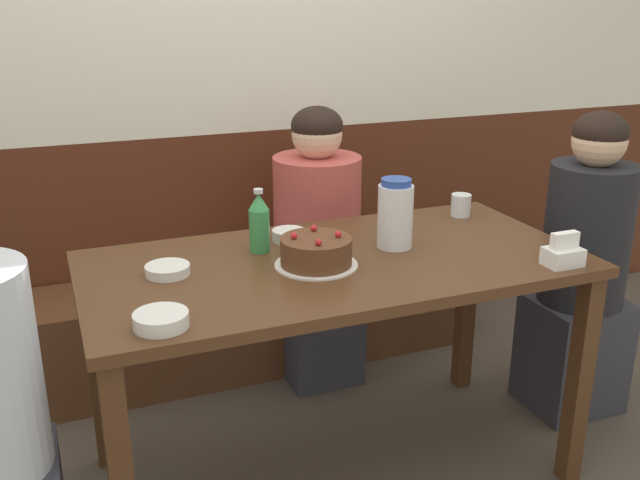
# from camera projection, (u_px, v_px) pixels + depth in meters

# --- Properties ---
(ground_plane) EXTENTS (12.00, 12.00, 0.00)m
(ground_plane) POSITION_uv_depth(u_px,v_px,m) (333.00, 469.00, 2.46)
(ground_plane) COLOR #4C4238
(back_wall) EXTENTS (4.80, 0.04, 2.50)m
(back_wall) POSITION_uv_depth(u_px,v_px,m) (238.00, 70.00, 2.97)
(back_wall) COLOR #4C2314
(back_wall) RESTS_ON ground_plane
(bench_seat) EXTENTS (1.94, 0.38, 0.42)m
(bench_seat) POSITION_uv_depth(u_px,v_px,m) (260.00, 318.00, 3.12)
(bench_seat) COLOR #56331E
(bench_seat) RESTS_ON ground_plane
(dining_table) EXTENTS (1.54, 0.76, 0.78)m
(dining_table) POSITION_uv_depth(u_px,v_px,m) (335.00, 288.00, 2.24)
(dining_table) COLOR #4C2D19
(dining_table) RESTS_ON ground_plane
(birthday_cake) EXTENTS (0.25, 0.25, 0.11)m
(birthday_cake) POSITION_uv_depth(u_px,v_px,m) (316.00, 252.00, 2.14)
(birthday_cake) COLOR white
(birthday_cake) RESTS_ON dining_table
(water_pitcher) EXTENTS (0.11, 0.11, 0.23)m
(water_pitcher) POSITION_uv_depth(u_px,v_px,m) (395.00, 214.00, 2.28)
(water_pitcher) COLOR white
(water_pitcher) RESTS_ON dining_table
(soju_bottle) EXTENTS (0.07, 0.07, 0.21)m
(soju_bottle) POSITION_uv_depth(u_px,v_px,m) (259.00, 222.00, 2.24)
(soju_bottle) COLOR #388E4C
(soju_bottle) RESTS_ON dining_table
(napkin_holder) EXTENTS (0.11, 0.08, 0.11)m
(napkin_holder) POSITION_uv_depth(u_px,v_px,m) (563.00, 253.00, 2.14)
(napkin_holder) COLOR white
(napkin_holder) RESTS_ON dining_table
(bowl_soup_white) EXTENTS (0.13, 0.13, 0.03)m
(bowl_soup_white) POSITION_uv_depth(u_px,v_px,m) (168.00, 270.00, 2.08)
(bowl_soup_white) COLOR white
(bowl_soup_white) RESTS_ON dining_table
(bowl_rice_small) EXTENTS (0.11, 0.11, 0.04)m
(bowl_rice_small) POSITION_uv_depth(u_px,v_px,m) (289.00, 235.00, 2.36)
(bowl_rice_small) COLOR white
(bowl_rice_small) RESTS_ON dining_table
(bowl_side_dish) EXTENTS (0.14, 0.14, 0.04)m
(bowl_side_dish) POSITION_uv_depth(u_px,v_px,m) (161.00, 320.00, 1.75)
(bowl_side_dish) COLOR white
(bowl_side_dish) RESTS_ON dining_table
(glass_water_tall) EXTENTS (0.07, 0.07, 0.08)m
(glass_water_tall) POSITION_uv_depth(u_px,v_px,m) (461.00, 205.00, 2.62)
(glass_water_tall) COLOR silver
(glass_water_tall) RESTS_ON dining_table
(person_pale_blue_shirt) EXTENTS (0.34, 0.31, 1.17)m
(person_pale_blue_shirt) POSITION_uv_depth(u_px,v_px,m) (582.00, 275.00, 2.68)
(person_pale_blue_shirt) COLOR #33333D
(person_pale_blue_shirt) RESTS_ON ground_plane
(person_grey_tee) EXTENTS (0.35, 0.35, 1.15)m
(person_grey_tee) POSITION_uv_depth(u_px,v_px,m) (317.00, 251.00, 2.91)
(person_grey_tee) COLOR #33333D
(person_grey_tee) RESTS_ON ground_plane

